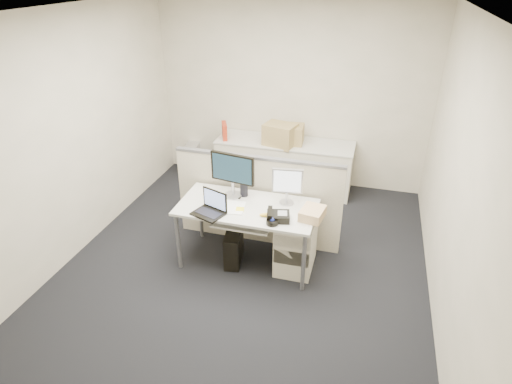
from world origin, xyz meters
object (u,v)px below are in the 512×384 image
(laptop, at_px, (208,205))
(desk_phone, at_px, (278,217))
(monitor_main, at_px, (233,175))
(desk, at_px, (247,211))

(laptop, distance_m, desk_phone, 0.74)
(desk_phone, bearing_deg, laptop, 174.61)
(monitor_main, distance_m, laptop, 0.50)
(laptop, bearing_deg, desk_phone, 27.74)
(monitor_main, xyz_separation_m, laptop, (-0.12, -0.46, -0.14))
(desk, xyz_separation_m, monitor_main, (-0.22, 0.18, 0.32))
(desk, distance_m, desk_phone, 0.44)
(desk_phone, bearing_deg, desk, 141.96)
(laptop, bearing_deg, monitor_main, 94.94)
(monitor_main, height_order, desk_phone, monitor_main)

